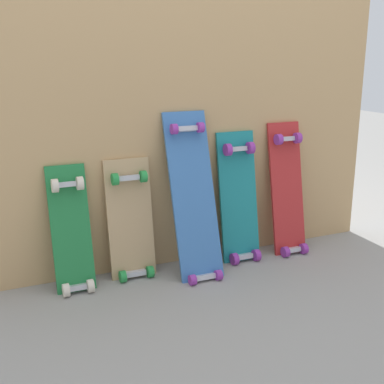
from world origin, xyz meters
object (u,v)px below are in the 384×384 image
(skateboard_natural, at_px, (131,225))
(skateboard_blue, at_px, (193,203))
(skateboard_red, at_px, (288,195))
(skateboard_teal, at_px, (239,203))
(skateboard_green, at_px, (72,236))

(skateboard_natural, height_order, skateboard_blue, skateboard_blue)
(skateboard_red, bearing_deg, skateboard_teal, 178.06)
(skateboard_blue, bearing_deg, skateboard_red, 5.71)
(skateboard_green, bearing_deg, skateboard_blue, -5.70)
(skateboard_blue, xyz_separation_m, skateboard_teal, (0.29, 0.07, -0.05))
(skateboard_natural, distance_m, skateboard_blue, 0.32)
(skateboard_green, relative_size, skateboard_natural, 0.99)
(skateboard_green, xyz_separation_m, skateboard_natural, (0.29, 0.03, 0.00))
(skateboard_green, bearing_deg, skateboard_teal, 0.68)
(skateboard_green, bearing_deg, skateboard_natural, 5.34)
(skateboard_teal, bearing_deg, skateboard_natural, 178.36)
(skateboard_blue, distance_m, skateboard_teal, 0.31)
(skateboard_green, distance_m, skateboard_natural, 0.29)
(skateboard_teal, height_order, skateboard_red, skateboard_red)
(skateboard_green, distance_m, skateboard_red, 1.18)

